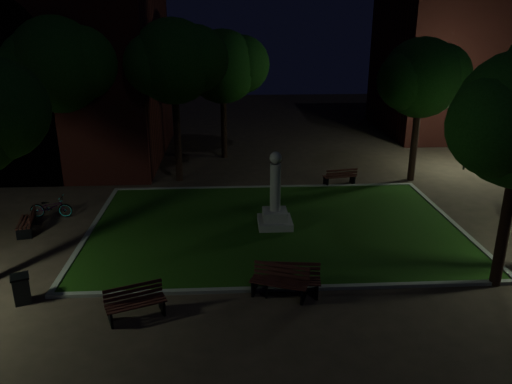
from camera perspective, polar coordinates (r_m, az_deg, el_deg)
ground at (r=19.18m, az=2.72°, el=-6.44°), size 80.00×80.00×0.00m
lawn at (r=20.97m, az=2.16°, el=-3.97°), size 15.00×10.00×0.08m
lawn_kerb at (r=20.96m, az=2.17°, el=-3.92°), size 15.40×10.40×0.12m
monument at (r=20.62m, az=2.20°, el=-1.63°), size 1.40×1.40×3.20m
building_far at (r=42.22m, az=25.71°, el=14.34°), size 16.00×10.00×12.00m
tree_north_wl at (r=26.07m, az=-9.21°, el=14.49°), size 5.22×4.26×8.38m
tree_ne at (r=27.28m, az=18.56°, el=12.25°), size 4.97×4.05×7.46m
tree_nw at (r=26.94m, az=-21.37°, el=13.41°), size 5.80×4.73×8.52m
tree_far_north at (r=30.57m, az=-3.65°, el=14.09°), size 5.31×4.34×7.74m
lamppost_nw at (r=28.20m, az=-22.24°, el=6.62°), size 1.18×0.28×3.96m
lamppost_ne at (r=30.68m, az=23.33°, el=7.72°), size 1.18×0.28×4.23m
bench_near_left at (r=15.94m, az=2.73°, el=-10.26°), size 1.91×1.23×0.99m
bench_near_right at (r=16.07m, az=4.10°, el=-10.03°), size 1.87×0.84×0.99m
bench_west_near at (r=15.33m, az=-13.61°, el=-12.23°), size 1.83×1.20×0.95m
bench_left_side at (r=22.43m, az=-24.63°, el=-3.15°), size 0.91×1.75×0.92m
bench_far_side at (r=26.42m, az=9.58°, el=1.69°), size 1.79×0.89×0.94m
trash_bin at (r=17.16m, az=-25.23°, el=-9.98°), size 0.70×0.70×0.91m
bicycle at (r=23.64m, az=-22.37°, el=-1.58°), size 1.85×0.68×0.96m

